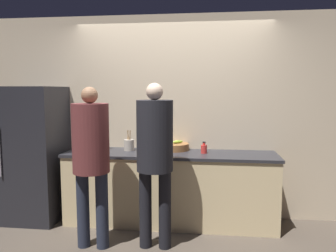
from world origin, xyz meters
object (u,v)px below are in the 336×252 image
object	(u,v)px
refrigerator	(34,153)
person_left	(91,152)
utensil_crock	(129,145)
bottle_clear	(107,144)
fruit_bowl	(174,147)
cup_white	(82,146)
cup_yellow	(98,147)
person_center	(155,150)
bottle_red	(204,149)

from	to	relation	value
refrigerator	person_left	bearing A→B (deg)	-33.97
utensil_crock	bottle_clear	size ratio (longest dim) A/B	1.44
fruit_bowl	cup_white	distance (m)	1.18
bottle_clear	cup_white	distance (m)	0.31
cup_yellow	person_center	bearing A→B (deg)	-38.35
person_center	cup_yellow	distance (m)	1.08
person_left	cup_white	xyz separation A→B (m)	(-0.41, 0.79, -0.08)
refrigerator	bottle_clear	distance (m)	0.93
cup_white	person_center	bearing A→B (deg)	-33.93
bottle_clear	cup_yellow	distance (m)	0.16
bottle_red	cup_white	xyz separation A→B (m)	(-1.55, 0.04, -0.01)
fruit_bowl	cup_white	xyz separation A→B (m)	(-1.17, -0.13, 0.00)
utensil_crock	cup_yellow	size ratio (longest dim) A/B	2.85
cup_yellow	person_left	bearing A→B (deg)	-75.74
bottle_clear	cup_white	bearing A→B (deg)	-164.31
bottle_clear	person_center	bearing A→B (deg)	-46.30
utensil_crock	person_center	bearing A→B (deg)	-58.34
fruit_bowl	person_center	bearing A→B (deg)	-97.44
person_left	fruit_bowl	world-z (taller)	person_left
refrigerator	cup_yellow	distance (m)	0.83
bottle_clear	bottle_red	bearing A→B (deg)	-5.87
person_left	cup_white	distance (m)	0.89
bottle_red	bottle_clear	size ratio (longest dim) A/B	0.80
person_left	bottle_red	xyz separation A→B (m)	(1.14, 0.75, -0.08)
refrigerator	utensil_crock	bearing A→B (deg)	5.94
refrigerator	cup_white	world-z (taller)	refrigerator
utensil_crock	cup_yellow	world-z (taller)	utensil_crock
bottle_clear	cup_white	xyz separation A→B (m)	(-0.30, -0.08, -0.02)
refrigerator	utensil_crock	size ratio (longest dim) A/B	6.55
cup_white	cup_yellow	distance (m)	0.23
refrigerator	fruit_bowl	world-z (taller)	refrigerator
fruit_bowl	bottle_clear	bearing A→B (deg)	-177.23
fruit_bowl	bottle_clear	size ratio (longest dim) A/B	2.12
fruit_bowl	utensil_crock	size ratio (longest dim) A/B	1.47
person_center	bottle_clear	world-z (taller)	person_center
bottle_red	person_center	bearing A→B (deg)	-126.26
utensil_crock	cup_yellow	xyz separation A→B (m)	(-0.39, -0.07, -0.03)
fruit_bowl	cup_yellow	world-z (taller)	fruit_bowl
refrigerator	person_left	distance (m)	1.24
person_left	bottle_clear	size ratio (longest dim) A/B	9.41
cup_yellow	fruit_bowl	bearing A→B (deg)	10.53
bottle_clear	cup_white	world-z (taller)	bottle_clear
person_left	bottle_clear	world-z (taller)	person_left
person_center	person_left	bearing A→B (deg)	-173.29
person_center	utensil_crock	xyz separation A→B (m)	(-0.45, 0.73, -0.08)
refrigerator	person_center	world-z (taller)	person_center
person_center	bottle_red	size ratio (longest dim) A/B	12.04
utensil_crock	cup_white	bearing A→B (deg)	-178.04
utensil_crock	cup_white	world-z (taller)	utensil_crock
bottle_red	cup_yellow	size ratio (longest dim) A/B	1.57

